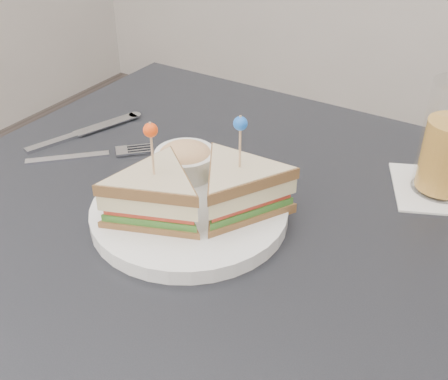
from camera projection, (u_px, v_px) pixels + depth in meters
table at (213, 274)px, 0.71m from camera, size 0.80×0.80×0.75m
plate_meal at (194, 193)px, 0.66m from camera, size 0.28×0.27×0.14m
cutlery_fork at (97, 154)px, 0.81m from camera, size 0.14×0.14×0.01m
cutlery_knife at (81, 133)px, 0.87m from camera, size 0.08×0.19×0.01m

